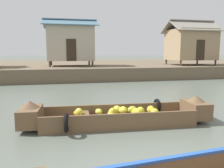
# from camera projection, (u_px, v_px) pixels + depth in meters

# --- Properties ---
(ground_plane) EXTENTS (300.00, 300.00, 0.00)m
(ground_plane) POSITION_uv_depth(u_px,v_px,m) (92.00, 91.00, 12.77)
(ground_plane) COLOR #596056
(riverbank_strip) EXTENTS (160.00, 20.00, 1.02)m
(riverbank_strip) POSITION_uv_depth(u_px,v_px,m) (77.00, 67.00, 25.80)
(riverbank_strip) COLOR brown
(riverbank_strip) RESTS_ON ground
(banana_boat) EXTENTS (5.74, 1.75, 0.83)m
(banana_boat) POSITION_uv_depth(u_px,v_px,m) (118.00, 115.00, 6.81)
(banana_boat) COLOR brown
(banana_boat) RESTS_ON ground
(fishing_skiff_distant) EXTENTS (4.10, 3.21, 0.95)m
(fishing_skiff_distant) POSITION_uv_depth(u_px,v_px,m) (153.00, 73.00, 20.07)
(fishing_skiff_distant) COLOR #3D2D21
(fishing_skiff_distant) RESTS_ON ground
(stilt_house_mid_right) EXTENTS (4.61, 3.30, 4.03)m
(stilt_house_mid_right) POSITION_uv_depth(u_px,v_px,m) (71.00, 42.00, 19.47)
(stilt_house_mid_right) COLOR #4C3826
(stilt_house_mid_right) RESTS_ON riverbank_strip
(stilt_house_right) EXTENTS (4.59, 3.71, 4.19)m
(stilt_house_right) POSITION_uv_depth(u_px,v_px,m) (191.00, 44.00, 21.13)
(stilt_house_right) COLOR #4C3826
(stilt_house_right) RESTS_ON riverbank_strip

